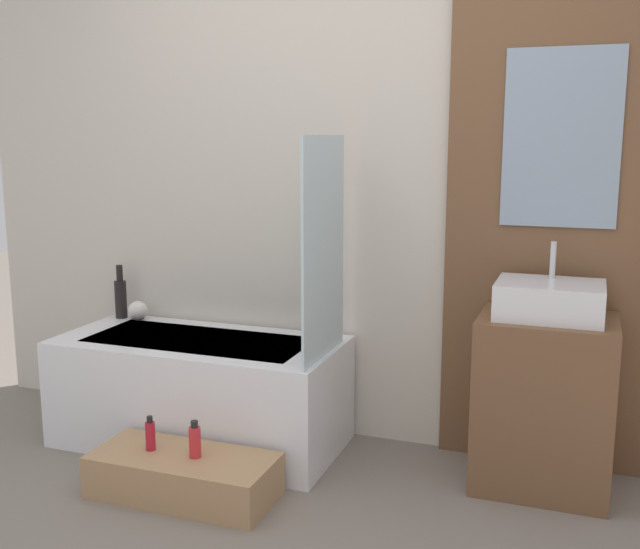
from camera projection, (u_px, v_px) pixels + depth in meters
wall_tiled_back at (359, 172)px, 3.53m from camera, size 4.20×0.06×2.60m
wall_wood_accent at (559, 174)px, 3.18m from camera, size 0.95×0.04×2.60m
bathtub at (200, 391)px, 3.61m from camera, size 1.36×0.64×0.52m
glass_shower_screen at (324, 248)px, 3.21m from camera, size 0.01×0.50×0.96m
wooden_step_bench at (184, 475)px, 3.09m from camera, size 0.77×0.34×0.18m
vanity_cabinet at (544, 403)px, 3.13m from camera, size 0.55×0.43×0.74m
sink at (550, 300)px, 3.05m from camera, size 0.43×0.32×0.30m
vase_tall_dark at (121, 296)px, 3.96m from camera, size 0.06×0.06×0.28m
vase_round_light at (138, 311)px, 3.92m from camera, size 0.10×0.10×0.10m
bottle_soap_primary at (150, 435)px, 3.11m from camera, size 0.04×0.04×0.15m
bottle_soap_secondary at (195, 441)px, 3.04m from camera, size 0.05×0.05×0.16m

